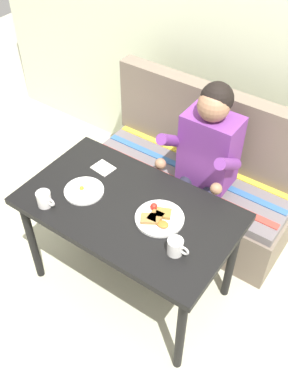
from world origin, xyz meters
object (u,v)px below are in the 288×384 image
(plate_eggs, at_px, (84,191))
(coffee_mug, at_px, (44,199))
(person, at_px, (204,157))
(plate_breakfast, at_px, (159,218))
(coffee_mug_second, at_px, (176,247))
(table, at_px, (129,217))
(couch, at_px, (193,182))
(napkin, at_px, (103,168))

(plate_eggs, relative_size, coffee_mug, 1.91)
(person, relative_size, coffee_mug, 10.27)
(plate_breakfast, distance_m, coffee_mug, 0.63)
(coffee_mug_second, bearing_deg, table, 162.24)
(couch, relative_size, plate_breakfast, 5.48)
(table, relative_size, coffee_mug, 10.17)
(plate_eggs, bearing_deg, person, 57.47)
(coffee_mug, distance_m, coffee_mug_second, 0.77)
(person, distance_m, coffee_mug_second, 0.75)
(table, distance_m, person, 0.61)
(person, bearing_deg, couch, 127.96)
(table, distance_m, couch, 0.83)
(person, height_order, plate_breakfast, person)
(person, xyz_separation_m, plate_eggs, (-0.41, -0.64, -0.00))
(table, relative_size, coffee_mug_second, 10.17)
(table, bearing_deg, napkin, 151.57)
(plate_eggs, bearing_deg, coffee_mug_second, -6.13)
(couch, height_order, person, person)
(person, bearing_deg, table, -103.02)
(couch, distance_m, coffee_mug, 1.17)
(table, relative_size, plate_eggs, 5.32)
(couch, distance_m, plate_eggs, 0.95)
(coffee_mug, distance_m, napkin, 0.43)
(coffee_mug, xyz_separation_m, coffee_mug_second, (0.76, 0.13, -0.00))
(coffee_mug, bearing_deg, couch, 69.62)
(plate_breakfast, height_order, coffee_mug_second, coffee_mug_second)
(plate_breakfast, bearing_deg, table, -175.37)
(couch, bearing_deg, napkin, -117.50)
(person, bearing_deg, coffee_mug, -121.42)
(coffee_mug_second, bearing_deg, coffee_mug, -170.25)
(table, xyz_separation_m, coffee_mug, (-0.38, -0.25, 0.13))
(plate_breakfast, height_order, napkin, plate_breakfast)
(couch, xyz_separation_m, plate_eggs, (-0.27, -0.82, 0.41))
(coffee_mug, relative_size, napkin, 0.95)
(couch, relative_size, napkin, 11.64)
(napkin, bearing_deg, coffee_mug, -99.08)
(couch, bearing_deg, coffee_mug_second, -66.83)
(person, distance_m, napkin, 0.61)
(table, bearing_deg, coffee_mug_second, -17.76)
(table, bearing_deg, coffee_mug, -146.33)
(couch, distance_m, napkin, 0.78)
(plate_breakfast, bearing_deg, plate_eggs, -171.77)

